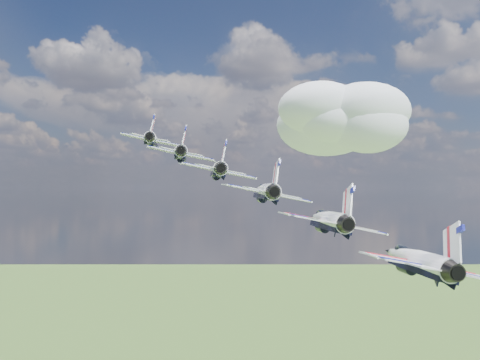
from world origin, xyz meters
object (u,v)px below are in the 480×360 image
(jet_1, at_px, (182,153))
(jet_3, at_px, (265,191))
(jet_4, at_px, (328,220))
(jet_0, at_px, (153,140))
(jet_2, at_px, (218,170))
(jet_5, at_px, (416,260))

(jet_1, xyz_separation_m, jet_3, (18.55, -16.81, -6.55))
(jet_3, xyz_separation_m, jet_4, (9.28, -8.41, -3.28))
(jet_0, distance_m, jet_4, 51.76)
(jet_3, bearing_deg, jet_2, 117.85)
(jet_0, xyz_separation_m, jet_1, (9.28, -8.41, -3.28))
(jet_0, height_order, jet_5, jet_0)
(jet_2, xyz_separation_m, jet_5, (27.83, -25.22, -9.83))
(jet_2, bearing_deg, jet_5, -62.15)
(jet_0, bearing_deg, jet_3, -62.15)
(jet_5, bearing_deg, jet_1, 117.85)
(jet_0, height_order, jet_3, jet_0)
(jet_3, xyz_separation_m, jet_5, (18.55, -16.81, -6.55))
(jet_0, xyz_separation_m, jet_2, (18.55, -16.81, -6.55))
(jet_3, bearing_deg, jet_5, -62.15)
(jet_3, bearing_deg, jet_0, 117.85)
(jet_3, relative_size, jet_5, 1.00)
(jet_5, bearing_deg, jet_3, 117.85)
(jet_3, bearing_deg, jet_1, 117.85)
(jet_1, bearing_deg, jet_5, -62.15)
(jet_3, bearing_deg, jet_4, -62.15)
(jet_1, relative_size, jet_5, 1.00)
(jet_1, height_order, jet_5, jet_1)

